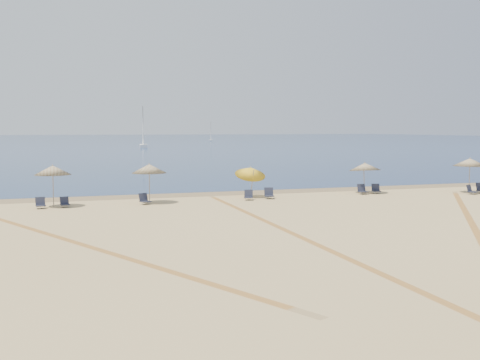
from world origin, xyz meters
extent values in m
plane|color=tan|center=(0.00, 0.00, 0.00)|extent=(160.00, 160.00, 0.00)
plane|color=#0C2151|center=(0.00, 225.00, 0.01)|extent=(500.00, 500.00, 0.00)
plane|color=olive|center=(0.00, 24.00, 0.00)|extent=(500.00, 500.00, 0.00)
cylinder|color=gray|center=(-11.59, 20.24, 1.17)|extent=(0.05, 0.05, 2.34)
cone|color=#F3EAC3|center=(-11.59, 20.24, 2.19)|extent=(2.15, 2.15, 0.55)
sphere|color=gray|center=(-11.59, 20.24, 2.49)|extent=(0.08, 0.08, 0.08)
cylinder|color=gray|center=(-5.87, 20.27, 1.15)|extent=(0.05, 0.05, 2.30)
cone|color=#F3EAC3|center=(-5.87, 20.27, 2.15)|extent=(2.17, 2.17, 0.55)
sphere|color=gray|center=(-5.87, 20.27, 2.45)|extent=(0.08, 0.08, 0.08)
cylinder|color=gray|center=(1.13, 20.88, 0.95)|extent=(0.05, 0.78, 1.92)
cone|color=yellow|center=(1.13, 21.19, 1.76)|extent=(2.09, 2.15, 1.27)
sphere|color=gray|center=(1.13, 21.19, 2.06)|extent=(0.08, 0.08, 0.08)
cylinder|color=gray|center=(9.83, 21.19, 1.02)|extent=(0.05, 0.23, 2.05)
cone|color=#F3EAC3|center=(9.83, 21.12, 1.89)|extent=(2.34, 2.38, 0.75)
sphere|color=gray|center=(9.83, 21.12, 2.19)|extent=(0.08, 0.08, 0.08)
cylinder|color=gray|center=(17.07, 18.84, 1.19)|extent=(0.05, 0.05, 2.38)
cone|color=#F3EAC3|center=(17.07, 18.84, 2.23)|extent=(2.34, 2.34, 0.55)
sphere|color=gray|center=(17.07, 18.84, 2.53)|extent=(0.08, 0.08, 0.08)
cube|color=black|center=(-12.30, 19.59, 0.18)|extent=(0.60, 0.60, 0.05)
cube|color=black|center=(-12.33, 19.85, 0.41)|extent=(0.56, 0.26, 0.48)
cylinder|color=#A5A5AD|center=(-12.52, 19.36, 0.09)|extent=(0.02, 0.02, 0.18)
cylinder|color=#A5A5AD|center=(-12.09, 19.42, 0.09)|extent=(0.02, 0.02, 0.18)
cube|color=black|center=(-10.94, 19.74, 0.16)|extent=(0.58, 0.58, 0.05)
cube|color=black|center=(-10.99, 19.98, 0.38)|extent=(0.53, 0.27, 0.45)
cylinder|color=#A5A5AD|center=(-11.14, 19.52, 0.08)|extent=(0.02, 0.02, 0.16)
cylinder|color=#A5A5AD|center=(-10.75, 19.59, 0.08)|extent=(0.02, 0.02, 0.16)
cube|color=black|center=(-6.23, 19.58, 0.18)|extent=(0.72, 0.72, 0.05)
cube|color=black|center=(-6.33, 19.83, 0.43)|extent=(0.59, 0.39, 0.50)
cylinder|color=#A5A5AD|center=(-6.44, 19.29, 0.09)|extent=(0.02, 0.02, 0.18)
cylinder|color=#A5A5AD|center=(-6.02, 19.45, 0.09)|extent=(0.02, 0.02, 0.18)
cube|color=black|center=(0.45, 19.61, 0.18)|extent=(0.70, 0.70, 0.05)
cube|color=black|center=(0.54, 19.86, 0.42)|extent=(0.58, 0.38, 0.49)
cylinder|color=#A5A5AD|center=(0.25, 19.49, 0.09)|extent=(0.02, 0.02, 0.18)
cylinder|color=#A5A5AD|center=(0.65, 19.34, 0.09)|extent=(0.02, 0.02, 0.18)
cube|color=black|center=(2.01, 19.90, 0.20)|extent=(0.72, 0.72, 0.05)
cube|color=black|center=(2.07, 20.18, 0.46)|extent=(0.63, 0.35, 0.53)
cylinder|color=#A5A5AD|center=(1.77, 19.74, 0.10)|extent=(0.03, 0.03, 0.20)
cylinder|color=#A5A5AD|center=(2.24, 19.63, 0.10)|extent=(0.03, 0.03, 0.20)
cube|color=black|center=(9.25, 20.30, 0.19)|extent=(0.62, 0.62, 0.05)
cube|color=black|center=(9.26, 20.58, 0.45)|extent=(0.60, 0.25, 0.53)
cylinder|color=#A5A5AD|center=(9.01, 20.09, 0.10)|extent=(0.03, 0.03, 0.19)
cylinder|color=#A5A5AD|center=(9.48, 20.07, 0.10)|extent=(0.03, 0.03, 0.19)
cube|color=black|center=(10.39, 20.41, 0.19)|extent=(0.71, 0.71, 0.05)
cube|color=black|center=(10.47, 20.67, 0.43)|extent=(0.60, 0.37, 0.51)
cylinder|color=#A5A5AD|center=(10.18, 20.27, 0.09)|extent=(0.02, 0.02, 0.19)
cylinder|color=#A5A5AD|center=(10.61, 20.14, 0.09)|extent=(0.02, 0.02, 0.19)
cube|color=black|center=(16.62, 17.89, 0.18)|extent=(0.73, 0.73, 0.05)
cube|color=black|center=(16.50, 18.14, 0.42)|extent=(0.59, 0.42, 0.49)
cylinder|color=#A5A5AD|center=(16.42, 17.60, 0.09)|extent=(0.02, 0.02, 0.18)
cylinder|color=#A5A5AD|center=(16.82, 17.78, 0.09)|extent=(0.02, 0.02, 0.18)
cube|color=black|center=(17.76, 18.50, 0.47)|extent=(0.64, 0.30, 0.55)
cube|color=white|center=(8.97, 126.30, 0.38)|extent=(2.47, 6.94, 0.74)
cylinder|color=gray|center=(8.97, 126.30, 5.19)|extent=(0.15, 0.15, 9.88)
cube|color=white|center=(44.11, 193.80, 0.27)|extent=(2.34, 4.98, 0.53)
cylinder|color=gray|center=(44.11, 193.80, 3.69)|extent=(0.11, 0.11, 7.03)
plane|color=tan|center=(-1.45, 7.76, 0.00)|extent=(28.26, 28.26, 0.00)
plane|color=tan|center=(-1.44, 8.86, 0.00)|extent=(28.26, 28.26, 0.00)
plane|color=tan|center=(7.86, 7.44, 0.00)|extent=(39.02, 39.02, 0.00)
plane|color=tan|center=(8.50, 8.33, 0.00)|extent=(39.02, 39.02, 0.00)
plane|color=tan|center=(-11.18, 9.69, 0.00)|extent=(37.30, 37.30, 0.00)
plane|color=tan|center=(-11.65, 10.68, 0.00)|extent=(37.30, 37.30, 0.00)
camera|label=1|loc=(-11.30, -15.28, 4.65)|focal=42.76mm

